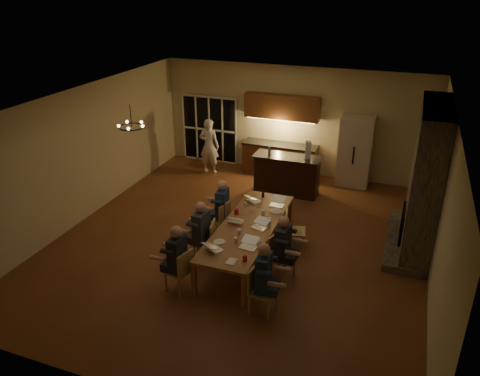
% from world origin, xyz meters
% --- Properties ---
extents(floor, '(9.00, 9.00, 0.00)m').
position_xyz_m(floor, '(0.00, 0.00, 0.00)').
color(floor, brown).
rests_on(floor, ground).
extents(back_wall, '(8.00, 0.04, 3.20)m').
position_xyz_m(back_wall, '(0.00, 4.52, 1.60)').
color(back_wall, tan).
rests_on(back_wall, ground).
extents(left_wall, '(0.04, 9.00, 3.20)m').
position_xyz_m(left_wall, '(-4.02, 0.00, 1.60)').
color(left_wall, tan).
rests_on(left_wall, ground).
extents(right_wall, '(0.04, 9.00, 3.20)m').
position_xyz_m(right_wall, '(4.02, 0.00, 1.60)').
color(right_wall, tan).
rests_on(right_wall, ground).
extents(ceiling, '(8.00, 9.00, 0.04)m').
position_xyz_m(ceiling, '(0.00, 0.00, 3.22)').
color(ceiling, white).
rests_on(ceiling, back_wall).
extents(french_doors, '(1.86, 0.08, 2.10)m').
position_xyz_m(french_doors, '(-2.70, 4.47, 1.05)').
color(french_doors, black).
rests_on(french_doors, ground).
extents(fireplace, '(0.58, 2.50, 3.20)m').
position_xyz_m(fireplace, '(3.70, 1.20, 1.60)').
color(fireplace, '#6B6154').
rests_on(fireplace, ground).
extents(kitchenette, '(2.24, 0.68, 2.40)m').
position_xyz_m(kitchenette, '(-0.30, 4.20, 1.20)').
color(kitchenette, brown).
rests_on(kitchenette, ground).
extents(refrigerator, '(0.90, 0.68, 2.00)m').
position_xyz_m(refrigerator, '(1.90, 4.15, 1.00)').
color(refrigerator, beige).
rests_on(refrigerator, ground).
extents(dining_table, '(1.10, 3.35, 0.75)m').
position_xyz_m(dining_table, '(0.36, -0.50, 0.38)').
color(dining_table, '#B07846').
rests_on(dining_table, ground).
extents(bar_island, '(1.82, 0.70, 1.08)m').
position_xyz_m(bar_island, '(0.28, 2.91, 0.54)').
color(bar_island, black).
rests_on(bar_island, ground).
extents(chair_left_near, '(0.54, 0.54, 0.89)m').
position_xyz_m(chair_left_near, '(-0.48, -2.06, 0.45)').
color(chair_left_near, tan).
rests_on(chair_left_near, ground).
extents(chair_left_mid, '(0.52, 0.52, 0.89)m').
position_xyz_m(chair_left_mid, '(-0.47, -0.93, 0.45)').
color(chair_left_mid, tan).
rests_on(chair_left_mid, ground).
extents(chair_left_far, '(0.52, 0.52, 0.89)m').
position_xyz_m(chair_left_far, '(-0.56, 0.03, 0.45)').
color(chair_left_far, tan).
rests_on(chair_left_far, ground).
extents(chair_right_near, '(0.49, 0.49, 0.89)m').
position_xyz_m(chair_right_near, '(1.23, -2.13, 0.45)').
color(chair_right_near, tan).
rests_on(chair_right_near, ground).
extents(chair_right_mid, '(0.55, 0.55, 0.89)m').
position_xyz_m(chair_right_mid, '(1.24, -0.96, 0.45)').
color(chair_right_mid, tan).
rests_on(chair_right_mid, ground).
extents(chair_right_far, '(0.53, 0.53, 0.89)m').
position_xyz_m(chair_right_far, '(1.22, 0.15, 0.45)').
color(chair_right_far, tan).
rests_on(chair_right_far, ground).
extents(person_left_near, '(0.61, 0.61, 1.38)m').
position_xyz_m(person_left_near, '(-0.48, -2.07, 0.69)').
color(person_left_near, '#262931').
rests_on(person_left_near, ground).
extents(person_right_near, '(0.65, 0.65, 1.38)m').
position_xyz_m(person_right_near, '(1.21, -2.09, 0.69)').
color(person_right_near, navy).
rests_on(person_right_near, ground).
extents(person_left_mid, '(0.64, 0.64, 1.38)m').
position_xyz_m(person_left_mid, '(-0.48, -1.01, 0.69)').
color(person_left_mid, '#363A40').
rests_on(person_left_mid, ground).
extents(person_right_mid, '(0.63, 0.63, 1.38)m').
position_xyz_m(person_right_mid, '(1.25, -1.01, 0.69)').
color(person_right_mid, '#262931').
rests_on(person_right_mid, ground).
extents(person_left_far, '(0.66, 0.66, 1.38)m').
position_xyz_m(person_left_far, '(-0.48, 0.14, 0.69)').
color(person_left_far, navy).
rests_on(person_left_far, ground).
extents(standing_person, '(0.63, 0.42, 1.69)m').
position_xyz_m(standing_person, '(-2.31, 3.55, 0.85)').
color(standing_person, silver).
rests_on(standing_person, ground).
extents(chandelier, '(0.53, 0.53, 0.03)m').
position_xyz_m(chandelier, '(-1.98, -0.90, 2.75)').
color(chandelier, black).
rests_on(chandelier, ceiling).
extents(laptop_a, '(0.42, 0.40, 0.23)m').
position_xyz_m(laptop_a, '(0.08, -1.61, 0.86)').
color(laptop_a, silver).
rests_on(laptop_a, dining_table).
extents(laptop_b, '(0.35, 0.32, 0.23)m').
position_xyz_m(laptop_b, '(0.65, -1.33, 0.86)').
color(laptop_b, silver).
rests_on(laptop_b, dining_table).
extents(laptop_c, '(0.32, 0.28, 0.23)m').
position_xyz_m(laptop_c, '(0.07, -0.43, 0.86)').
color(laptop_c, silver).
rests_on(laptop_c, dining_table).
extents(laptop_d, '(0.39, 0.37, 0.23)m').
position_xyz_m(laptop_d, '(0.61, -0.52, 0.86)').
color(laptop_d, silver).
rests_on(laptop_d, dining_table).
extents(laptop_e, '(0.42, 0.40, 0.23)m').
position_xyz_m(laptop_e, '(0.09, 0.63, 0.86)').
color(laptop_e, silver).
rests_on(laptop_e, dining_table).
extents(laptop_f, '(0.32, 0.28, 0.23)m').
position_xyz_m(laptop_f, '(0.66, 0.60, 0.86)').
color(laptop_f, silver).
rests_on(laptop_f, dining_table).
extents(mug_front, '(0.08, 0.08, 0.10)m').
position_xyz_m(mug_front, '(0.31, -0.89, 0.80)').
color(mug_front, silver).
rests_on(mug_front, dining_table).
extents(mug_mid, '(0.08, 0.08, 0.10)m').
position_xyz_m(mug_mid, '(0.50, 0.09, 0.80)').
color(mug_mid, silver).
rests_on(mug_mid, dining_table).
extents(mug_back, '(0.07, 0.07, 0.10)m').
position_xyz_m(mug_back, '(0.00, 0.31, 0.80)').
color(mug_back, silver).
rests_on(mug_back, dining_table).
extents(redcup_near, '(0.08, 0.08, 0.12)m').
position_xyz_m(redcup_near, '(0.75, -1.78, 0.81)').
color(redcup_near, '#B8140C').
rests_on(redcup_near, dining_table).
extents(redcup_mid, '(0.10, 0.10, 0.12)m').
position_xyz_m(redcup_mid, '(-0.05, -0.10, 0.81)').
color(redcup_mid, '#B8140C').
rests_on(redcup_mid, dining_table).
extents(can_silver, '(0.07, 0.07, 0.12)m').
position_xyz_m(can_silver, '(0.37, -1.24, 0.81)').
color(can_silver, '#B2B2B7').
rests_on(can_silver, dining_table).
extents(can_cola, '(0.06, 0.06, 0.12)m').
position_xyz_m(can_cola, '(0.23, 0.91, 0.81)').
color(can_cola, '#3F0F0C').
rests_on(can_cola, dining_table).
extents(can_right, '(0.07, 0.07, 0.12)m').
position_xyz_m(can_right, '(0.74, -0.23, 0.81)').
color(can_right, '#B2B2B7').
rests_on(can_right, dining_table).
extents(plate_near, '(0.26, 0.26, 0.02)m').
position_xyz_m(plate_near, '(0.68, -1.03, 0.76)').
color(plate_near, silver).
rests_on(plate_near, dining_table).
extents(plate_left, '(0.23, 0.23, 0.02)m').
position_xyz_m(plate_left, '(0.06, -1.33, 0.76)').
color(plate_left, silver).
rests_on(plate_left, dining_table).
extents(plate_far, '(0.27, 0.27, 0.02)m').
position_xyz_m(plate_far, '(0.73, 0.30, 0.76)').
color(plate_far, silver).
rests_on(plate_far, dining_table).
extents(notepad, '(0.17, 0.23, 0.01)m').
position_xyz_m(notepad, '(0.53, -1.89, 0.76)').
color(notepad, white).
rests_on(notepad, dining_table).
extents(bar_bottle, '(0.08, 0.08, 0.24)m').
position_xyz_m(bar_bottle, '(-0.22, 2.86, 1.20)').
color(bar_bottle, '#99999E').
rests_on(bar_bottle, bar_island).
extents(bar_blender, '(0.18, 0.18, 0.47)m').
position_xyz_m(bar_blender, '(0.81, 2.94, 1.31)').
color(bar_blender, silver).
rests_on(bar_blender, bar_island).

